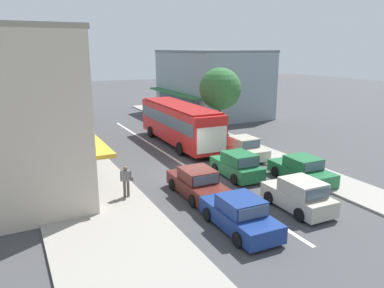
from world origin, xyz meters
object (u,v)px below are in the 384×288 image
Objects in this scene: traffic_light_downstreet at (72,97)px; hatchback_adjacent_lane_lead at (299,196)px; sedan_adjacent_lane_trail at (240,215)px; hatchback_queue_gap_filler at (237,166)px; parked_sedan_kerb_front at (302,170)px; parked_sedan_kerb_second at (243,148)px; pedestrian_with_handbag_near at (126,179)px; street_tree_right at (220,89)px; parked_sedan_kerb_third at (208,133)px; city_bus at (179,121)px; sedan_queue_far_back at (197,183)px.

hatchback_adjacent_lane_lead is at bearing -76.94° from traffic_light_downstreet.
hatchback_queue_gap_filler reaches higher than sedan_adjacent_lane_trail.
parked_sedan_kerb_second is (-0.23, 5.66, 0.00)m from parked_sedan_kerb_front.
hatchback_adjacent_lane_lead is 0.88× the size of sedan_adjacent_lane_trail.
pedestrian_with_handbag_near is at bearing 121.67° from sedan_adjacent_lane_trail.
hatchback_adjacent_lane_lead is at bearing -106.38° from street_tree_right.
hatchback_queue_gap_filler is 6.94m from pedestrian_with_handbag_near.
parked_sedan_kerb_third is (6.54, 14.52, 0.00)m from sedan_adjacent_lane_trail.
parked_sedan_kerb_second is (2.67, 8.62, -0.05)m from hatchback_adjacent_lane_lead.
pedestrian_with_handbag_near reaches higher than sedan_adjacent_lane_trail.
pedestrian_with_handbag_near is (-6.96, 4.92, 0.36)m from hatchback_adjacent_lane_lead.
parked_sedan_kerb_third is (2.71, 0.14, -1.22)m from city_bus.
parked_sedan_kerb_front and parked_sedan_kerb_third have the same top height.
parked_sedan_kerb_second and parked_sedan_kerb_third have the same top height.
sedan_adjacent_lane_trail is 6.75m from hatchback_queue_gap_filler.
parked_sedan_kerb_second is at bearing -92.31° from parked_sedan_kerb_third.
city_bus is at bearing 103.91° from parked_sedan_kerb_front.
parked_sedan_kerb_front and parked_sedan_kerb_second have the same top height.
hatchback_queue_gap_filler is at bearing 90.38° from hatchback_adjacent_lane_lead.
parked_sedan_kerb_third is (-0.01, 11.12, 0.00)m from parked_sedan_kerb_front.
hatchback_queue_gap_filler reaches higher than parked_sedan_kerb_front.
traffic_light_downstreet reaches higher than sedan_queue_far_back.
parked_sedan_kerb_front is 0.71× the size of street_tree_right.
parked_sedan_kerb_second is 5.47m from parked_sedan_kerb_third.
city_bus reaches higher than parked_sedan_kerb_front.
city_bus is at bearing -170.78° from street_tree_right.
hatchback_queue_gap_filler is 0.62× the size of street_tree_right.
sedan_adjacent_lane_trail is at bearing -152.56° from parked_sedan_kerb_front.
hatchback_adjacent_lane_lead is 0.87× the size of parked_sedan_kerb_third.
parked_sedan_kerb_second is at bearing 51.28° from hatchback_queue_gap_filler.
hatchback_queue_gap_filler is 0.87× the size of parked_sedan_kerb_third.
parked_sedan_kerb_front is (2.90, 2.97, -0.05)m from hatchback_adjacent_lane_lead.
street_tree_right is at bearing 40.75° from pedestrian_with_handbag_near.
traffic_light_downstreet is (-2.37, 26.40, 2.19)m from sedan_adjacent_lane_trail.
hatchback_adjacent_lane_lead is at bearing -107.18° from parked_sedan_kerb_second.
sedan_adjacent_lane_trail is 6.31m from pedestrian_with_handbag_near.
parked_sedan_kerb_front is at bearing -96.83° from street_tree_right.
sedan_queue_far_back and parked_sedan_kerb_second have the same top height.
street_tree_right is (10.32, -11.35, 1.34)m from traffic_light_downstreet.
street_tree_right reaches higher than sedan_adjacent_lane_trail.
hatchback_adjacent_lane_lead is (-0.18, -13.95, -1.17)m from city_bus.
hatchback_queue_gap_filler is 9.30m from parked_sedan_kerb_third.
pedestrian_with_handbag_near is at bearing -92.55° from traffic_light_downstreet.
city_bus is at bearing 70.06° from sedan_queue_far_back.
pedestrian_with_handbag_near is at bearing -137.05° from parked_sedan_kerb_third.
hatchback_queue_gap_filler is at bearing -91.40° from city_bus.
sedan_queue_far_back is at bearing -109.94° from city_bus.
parked_sedan_kerb_second is (2.49, -5.33, -1.22)m from city_bus.
parked_sedan_kerb_third is 15.01m from traffic_light_downstreet.
parked_sedan_kerb_front is at bearing -89.94° from parked_sedan_kerb_third.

